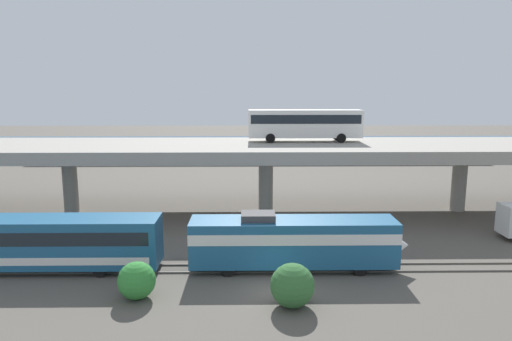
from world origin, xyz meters
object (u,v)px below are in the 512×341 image
train_coach_lead (0,241)px  parked_car_0 (142,149)px  parked_car_1 (327,150)px  parked_car_3 (202,149)px  train_locomotive (303,240)px  parked_car_2 (301,147)px  transit_bus_on_overpass (305,122)px

train_coach_lead → parked_car_0: (-1.28, 50.05, -0.08)m
parked_car_0 → parked_car_1: bearing=177.3°
train_coach_lead → parked_car_3: 50.64m
train_locomotive → parked_car_2: train_locomotive is taller
parked_car_1 → parked_car_3: size_ratio=0.98×
parked_car_1 → parked_car_2: same height
parked_car_2 → transit_bus_on_overpass: bearing=84.3°
train_locomotive → transit_bus_on_overpass: bearing=83.3°
parked_car_1 → parked_car_3: (-21.88, 1.29, -0.00)m
transit_bus_on_overpass → parked_car_0: bearing=127.8°
train_coach_lead → transit_bus_on_overpass: (23.62, 17.94, 7.03)m
transit_bus_on_overpass → parked_car_1: size_ratio=2.65×
parked_car_3 → transit_bus_on_overpass: bearing=-65.7°
train_coach_lead → parked_car_2: 58.80m
transit_bus_on_overpass → parked_car_0: size_ratio=2.98×
parked_car_1 → train_locomotive: bearing=78.8°
transit_bus_on_overpass → parked_car_2: transit_bus_on_overpass is taller
train_locomotive → transit_bus_on_overpass: 19.38m
transit_bus_on_overpass → parked_car_2: size_ratio=2.85×
train_locomotive → train_coach_lead: (-21.52, -0.00, -0.02)m
train_locomotive → parked_car_1: bearing=78.8°
train_coach_lead → parked_car_3: (9.28, 49.79, -0.08)m
parked_car_0 → train_locomotive: bearing=114.5°
train_locomotive → parked_car_0: bearing=114.5°
parked_car_3 → train_locomotive: bearing=-76.2°
train_coach_lead → transit_bus_on_overpass: transit_bus_on_overpass is taller
transit_bus_on_overpass → parked_car_1: transit_bus_on_overpass is taller
train_locomotive → parked_car_3: bearing=103.8°
train_coach_lead → parked_car_3: bearing=79.4°
train_locomotive → transit_bus_on_overpass: (2.10, 17.94, 7.01)m
transit_bus_on_overpass → train_coach_lead: bearing=-142.8°
parked_car_2 → parked_car_3: same height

